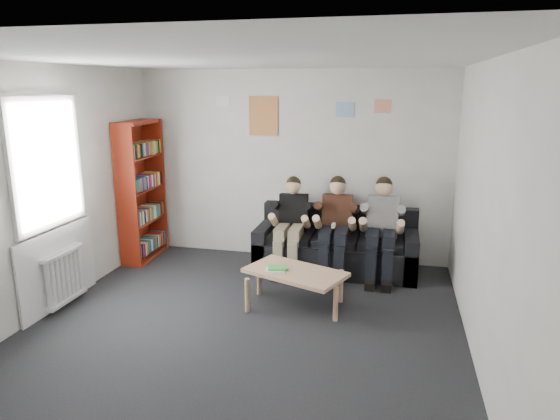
# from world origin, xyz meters

# --- Properties ---
(room_shell) EXTENTS (5.00, 5.00, 5.00)m
(room_shell) POSITION_xyz_m (0.00, 0.00, 1.35)
(room_shell) COLOR black
(room_shell) RESTS_ON ground
(sofa) EXTENTS (2.16, 0.88, 0.83)m
(sofa) POSITION_xyz_m (0.73, 2.09, 0.30)
(sofa) COLOR black
(sofa) RESTS_ON ground
(bookshelf) EXTENTS (0.30, 0.90, 2.00)m
(bookshelf) POSITION_xyz_m (-2.07, 1.95, 1.00)
(bookshelf) COLOR maroon
(bookshelf) RESTS_ON ground
(coffee_table) EXTENTS (1.10, 0.60, 0.44)m
(coffee_table) POSITION_xyz_m (0.42, 0.76, 0.39)
(coffee_table) COLOR tan
(coffee_table) RESTS_ON ground
(game_cases) EXTENTS (0.24, 0.20, 0.03)m
(game_cases) POSITION_xyz_m (0.21, 0.72, 0.46)
(game_cases) COLOR white
(game_cases) RESTS_ON coffee_table
(person_left) EXTENTS (0.38, 0.82, 1.28)m
(person_left) POSITION_xyz_m (0.13, 1.89, 0.64)
(person_left) COLOR black
(person_left) RESTS_ON sofa
(person_middle) EXTENTS (0.40, 0.85, 1.31)m
(person_middle) POSITION_xyz_m (0.73, 1.89, 0.65)
(person_middle) COLOR #55291C
(person_middle) RESTS_ON sofa
(person_right) EXTENTS (0.41, 0.87, 1.32)m
(person_right) POSITION_xyz_m (1.33, 1.89, 0.66)
(person_right) COLOR white
(person_right) RESTS_ON sofa
(radiator) EXTENTS (0.10, 0.64, 0.60)m
(radiator) POSITION_xyz_m (-2.15, 0.20, 0.35)
(radiator) COLOR white
(radiator) RESTS_ON ground
(window) EXTENTS (0.05, 1.30, 2.36)m
(window) POSITION_xyz_m (-2.22, 0.20, 1.03)
(window) COLOR white
(window) RESTS_ON room_shell
(poster_large) EXTENTS (0.42, 0.01, 0.55)m
(poster_large) POSITION_xyz_m (-0.40, 2.49, 2.05)
(poster_large) COLOR gold
(poster_large) RESTS_ON room_shell
(poster_blue) EXTENTS (0.25, 0.01, 0.20)m
(poster_blue) POSITION_xyz_m (0.75, 2.49, 2.15)
(poster_blue) COLOR #449BE8
(poster_blue) RESTS_ON room_shell
(poster_pink) EXTENTS (0.22, 0.01, 0.18)m
(poster_pink) POSITION_xyz_m (1.25, 2.49, 2.20)
(poster_pink) COLOR #C33D84
(poster_pink) RESTS_ON room_shell
(poster_sign) EXTENTS (0.20, 0.01, 0.14)m
(poster_sign) POSITION_xyz_m (-1.00, 2.49, 2.25)
(poster_sign) COLOR white
(poster_sign) RESTS_ON room_shell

